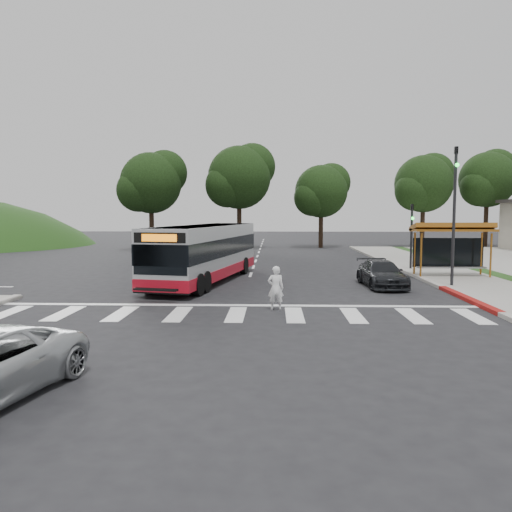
{
  "coord_description": "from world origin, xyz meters",
  "views": [
    {
      "loc": [
        1.27,
        -21.85,
        3.5
      ],
      "look_at": [
        0.51,
        -0.14,
        1.6
      ],
      "focal_mm": 35.0,
      "sensor_mm": 36.0,
      "label": 1
    }
  ],
  "objects": [
    {
      "name": "transit_bus",
      "position": [
        -2.16,
        3.08,
        1.43
      ],
      "size": [
        4.47,
        11.29,
        2.85
      ],
      "primitive_type": null,
      "rotation": [
        0.0,
        0.0,
        -0.19
      ],
      "color": "#B0B2B4",
      "rests_on": "ground"
    },
    {
      "name": "curb_east_red",
      "position": [
        9.0,
        -2.0,
        0.08
      ],
      "size": [
        0.32,
        6.0,
        0.15
      ],
      "primitive_type": "cube",
      "color": "maroon",
      "rests_on": "ground"
    },
    {
      "name": "dark_sedan",
      "position": [
        6.39,
        1.7,
        0.61
      ],
      "size": [
        1.96,
        4.32,
        1.23
      ],
      "primitive_type": "imported",
      "rotation": [
        0.0,
        0.0,
        0.06
      ],
      "color": "black",
      "rests_on": "ground"
    },
    {
      "name": "tree_north_b",
      "position": [
        6.07,
        28.06,
        5.66
      ],
      "size": [
        5.72,
        5.33,
        8.43
      ],
      "color": "black",
      "rests_on": "ground"
    },
    {
      "name": "tree_ne_a",
      "position": [
        16.08,
        28.06,
        6.39
      ],
      "size": [
        6.16,
        5.74,
        9.3
      ],
      "color": "black",
      "rests_on": "parking_lot"
    },
    {
      "name": "curb_east",
      "position": [
        9.0,
        8.0,
        0.07
      ],
      "size": [
        0.3,
        40.0,
        0.15
      ],
      "primitive_type": "cube",
      "color": "#9E9991",
      "rests_on": "ground"
    },
    {
      "name": "tree_ne_b",
      "position": [
        23.08,
        30.06,
        6.92
      ],
      "size": [
        6.16,
        5.74,
        10.02
      ],
      "color": "black",
      "rests_on": "ground"
    },
    {
      "name": "sidewalk_east",
      "position": [
        11.0,
        8.0,
        0.06
      ],
      "size": [
        4.0,
        40.0,
        0.12
      ],
      "primitive_type": "cube",
      "color": "gray",
      "rests_on": "ground"
    },
    {
      "name": "crosswalk_ladder",
      "position": [
        0.0,
        -5.0,
        0.01
      ],
      "size": [
        18.0,
        2.6,
        0.01
      ],
      "primitive_type": "cube",
      "color": "silver",
      "rests_on": "ground"
    },
    {
      "name": "tree_north_c",
      "position": [
        -9.92,
        24.06,
        6.29
      ],
      "size": [
        6.16,
        5.74,
        9.3
      ],
      "color": "black",
      "rests_on": "ground"
    },
    {
      "name": "pedestrian",
      "position": [
        1.36,
        -4.1,
        0.79
      ],
      "size": [
        0.61,
        0.43,
        1.59
      ],
      "primitive_type": "imported",
      "rotation": [
        0.0,
        0.0,
        3.23
      ],
      "color": "white",
      "rests_on": "ground"
    },
    {
      "name": "ground",
      "position": [
        0.0,
        0.0,
        0.0
      ],
      "size": [
        140.0,
        140.0,
        0.0
      ],
      "primitive_type": "plane",
      "color": "black",
      "rests_on": "ground"
    },
    {
      "name": "tree_north_a",
      "position": [
        -1.92,
        26.07,
        6.92
      ],
      "size": [
        6.6,
        6.15,
        10.17
      ],
      "color": "black",
      "rests_on": "ground"
    },
    {
      "name": "traffic_signal_ne_tall",
      "position": [
        9.6,
        1.49,
        3.88
      ],
      "size": [
        0.18,
        0.37,
        6.5
      ],
      "color": "black",
      "rests_on": "ground"
    },
    {
      "name": "bus_shelter",
      "position": [
        10.8,
        5.1,
        2.35
      ],
      "size": [
        4.2,
        1.6,
        2.86
      ],
      "color": "#945718",
      "rests_on": "sidewalk_east"
    },
    {
      "name": "traffic_signal_ne_short",
      "position": [
        9.6,
        8.49,
        2.48
      ],
      "size": [
        0.18,
        0.37,
        4.0
      ],
      "color": "black",
      "rests_on": "ground"
    }
  ]
}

